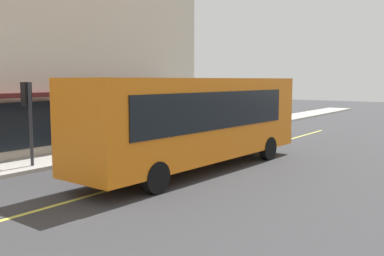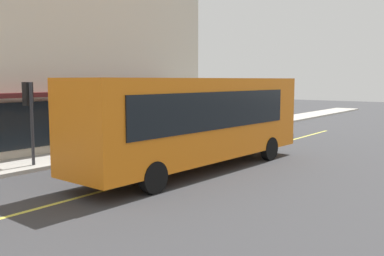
% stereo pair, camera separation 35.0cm
% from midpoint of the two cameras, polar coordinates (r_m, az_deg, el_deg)
% --- Properties ---
extents(ground, '(120.00, 120.00, 0.00)m').
position_cam_midpoint_polar(ground, '(14.92, -7.09, -6.94)').
color(ground, '#38383A').
extents(sidewalk, '(80.00, 2.54, 0.15)m').
position_cam_midpoint_polar(sidewalk, '(18.90, -19.15, -4.18)').
color(sidewalk, '#B2ADA3').
rests_on(sidewalk, ground).
extents(lane_centre_stripe, '(36.00, 0.16, 0.01)m').
position_cam_midpoint_polar(lane_centre_stripe, '(14.92, -7.09, -6.92)').
color(lane_centre_stripe, '#D8D14C').
rests_on(lane_centre_stripe, ground).
extents(bus, '(11.23, 3.03, 3.50)m').
position_cam_midpoint_polar(bus, '(16.25, 0.19, 1.30)').
color(bus, orange).
rests_on(bus, ground).
extents(traffic_light, '(0.30, 0.52, 3.20)m').
position_cam_midpoint_polar(traffic_light, '(17.58, -21.58, 3.03)').
color(traffic_light, '#2D2D33').
rests_on(traffic_light, sidewalk).
extents(car_navy, '(4.36, 1.98, 1.52)m').
position_cam_midpoint_polar(car_navy, '(20.89, -1.80, -0.98)').
color(car_navy, navy).
rests_on(car_navy, ground).
extents(pedestrian_waiting, '(0.34, 0.34, 1.79)m').
position_cam_midpoint_polar(pedestrian_waiting, '(27.43, 1.29, 1.82)').
color(pedestrian_waiting, black).
rests_on(pedestrian_waiting, sidewalk).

